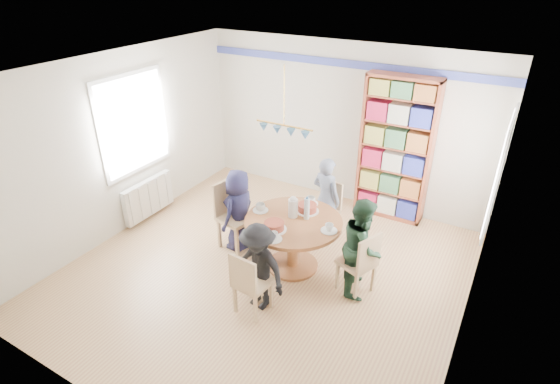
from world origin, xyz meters
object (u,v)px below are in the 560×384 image
Objects in this scene: dining_table at (293,233)px; bookshelf at (396,151)px; chair_far at (327,206)px; chair_left at (232,211)px; person_right at (362,246)px; radiator at (149,198)px; chair_near at (249,282)px; chair_right at (362,261)px; person_near at (258,267)px; person_far at (326,198)px; person_left at (239,210)px.

dining_table is 2.25m from bookshelf.
chair_left is at bearing -138.85° from chair_far.
person_right is at bearing -46.44° from chair_far.
radiator is 1.67m from chair_left.
chair_right is at bearing 44.93° from chair_near.
dining_table is (2.68, -0.01, 0.21)m from radiator.
person_near is at bearing 117.78° from person_right.
person_far reaches higher than chair_far.
person_near is (-0.04, -1.81, -0.07)m from person_far.
person_far is at bearing 28.70° from person_right.
chair_left is at bearing 1.05° from radiator.
chair_near is at bearing -90.85° from dining_table.
chair_far is 1.34m from person_left.
person_right is 1.00× the size of person_far.
person_far is at bearing 18.57° from radiator.
person_right is (0.90, -0.95, 0.17)m from chair_far.
chair_left is 1.40m from person_far.
person_far is 1.12× the size of person_near.
dining_table is 1.06m from chair_near.
chair_far is at bearing -74.22° from person_far.
person_near is 3.07m from bookshelf.
bookshelf reaches higher than dining_table.
person_far reaches higher than radiator.
dining_table is 0.90m from person_left.
person_far is (0.95, 0.89, 0.03)m from person_left.
person_far is 0.56× the size of bookshelf.
chair_right is 1.42m from chair_near.
person_near is at bearing -18.36° from radiator.
chair_far is 1.87m from person_near.
person_near is at bearing 82.71° from chair_near.
bookshelf is at bearing 49.26° from chair_left.
dining_table is at bearing 176.75° from chair_right.
chair_right is at bearing -82.27° from bookshelf.
person_far is (-0.90, 0.89, -0.00)m from person_right.
chair_left is at bearing 177.81° from dining_table.
person_far is (2.73, 0.92, 0.30)m from radiator.
person_right is 2.09m from bookshelf.
person_left is (-1.89, 0.09, 0.13)m from chair_right.
chair_right is 1.89m from person_left.
person_right is (-0.04, 0.09, 0.16)m from chair_right.
bookshelf is at bearing 76.98° from chair_near.
bookshelf reaches higher than person_far.
bookshelf reaches higher than radiator.
person_far reaches higher than chair_near.
person_near is at bearing -91.26° from chair_far.
person_left is 1.29m from person_near.
dining_table is at bearing 100.35° from person_far.
person_near is at bearing -89.57° from dining_table.
dining_table is at bearing 89.95° from person_left.
person_right is at bearing 148.56° from person_far.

